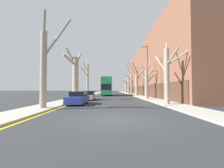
% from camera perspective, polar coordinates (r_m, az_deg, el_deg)
% --- Properties ---
extents(ground_plane, '(300.00, 300.00, 0.00)m').
position_cam_1_polar(ground_plane, '(8.11, 0.48, -13.45)').
color(ground_plane, '#2B2D30').
extents(sidewalk_left, '(2.54, 120.00, 0.12)m').
position_cam_1_polar(sidewalk_left, '(58.27, -5.88, -3.48)').
color(sidewalk_left, '#A39E93').
rests_on(sidewalk_left, ground).
extents(sidewalk_right, '(2.54, 120.00, 0.12)m').
position_cam_1_polar(sidewalk_right, '(58.28, 6.03, -3.48)').
color(sidewalk_right, '#A39E93').
rests_on(sidewalk_right, ground).
extents(building_facade_right, '(10.08, 49.02, 12.80)m').
position_cam_1_polar(building_facade_right, '(40.50, 17.84, 4.90)').
color(building_facade_right, brown).
rests_on(building_facade_right, ground).
extents(kerb_line_stripe, '(0.24, 120.00, 0.01)m').
position_cam_1_polar(kerb_line_stripe, '(58.14, -4.45, -3.54)').
color(kerb_line_stripe, yellow).
rests_on(kerb_line_stripe, ground).
extents(street_tree_left_0, '(3.01, 3.91, 7.36)m').
position_cam_1_polar(street_tree_left_0, '(13.38, -24.33, 6.59)').
color(street_tree_left_0, gray).
rests_on(street_tree_left_0, ground).
extents(street_tree_left_1, '(1.91, 4.20, 7.88)m').
position_cam_1_polar(street_tree_left_1, '(23.60, -13.83, 3.13)').
color(street_tree_left_1, gray).
rests_on(street_tree_left_1, ground).
extents(street_tree_left_2, '(1.31, 4.28, 8.34)m').
position_cam_1_polar(street_tree_left_2, '(34.36, -9.35, 2.01)').
color(street_tree_left_2, gray).
rests_on(street_tree_left_2, ground).
extents(street_tree_right_0, '(2.98, 3.50, 6.91)m').
position_cam_1_polar(street_tree_right_0, '(16.32, 20.33, 4.02)').
color(street_tree_right_0, gray).
rests_on(street_tree_right_0, ground).
extents(street_tree_right_1, '(4.20, 1.82, 6.55)m').
position_cam_1_polar(street_tree_right_1, '(25.33, 13.23, 0.81)').
color(street_tree_right_1, gray).
rests_on(street_tree_right_1, ground).
extents(street_tree_right_2, '(3.79, 3.69, 7.75)m').
position_cam_1_polar(street_tree_right_2, '(34.50, 9.35, 1.66)').
color(street_tree_right_2, gray).
rests_on(street_tree_right_2, ground).
extents(street_tree_right_3, '(4.19, 1.21, 9.11)m').
position_cam_1_polar(street_tree_right_3, '(43.45, 7.41, 0.50)').
color(street_tree_right_3, gray).
rests_on(street_tree_right_3, ground).
extents(street_tree_right_4, '(3.94, 4.20, 6.61)m').
position_cam_1_polar(street_tree_right_4, '(52.83, 6.40, -0.05)').
color(street_tree_right_4, gray).
rests_on(street_tree_right_4, ground).
extents(street_tree_right_5, '(2.88, 3.87, 5.84)m').
position_cam_1_polar(street_tree_right_5, '(61.54, 5.36, -0.93)').
color(street_tree_right_5, gray).
rests_on(street_tree_right_5, ground).
extents(double_decker_bus, '(2.56, 11.14, 4.48)m').
position_cam_1_polar(double_decker_bus, '(39.08, -1.89, -0.61)').
color(double_decker_bus, '#1E7F47').
rests_on(double_decker_bus, ground).
extents(parked_car_0, '(1.71, 4.59, 1.37)m').
position_cam_1_polar(parked_car_0, '(16.45, -12.69, -5.26)').
color(parked_car_0, navy).
rests_on(parked_car_0, ground).
extents(parked_car_1, '(1.89, 4.26, 1.35)m').
position_cam_1_polar(parked_car_1, '(22.82, -9.10, -4.38)').
color(parked_car_1, '#9EA3AD').
rests_on(parked_car_1, ground).
extents(lamp_post, '(1.40, 0.20, 7.98)m').
position_cam_1_polar(lamp_post, '(22.53, 13.17, 5.32)').
color(lamp_post, '#4C4F54').
rests_on(lamp_post, ground).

